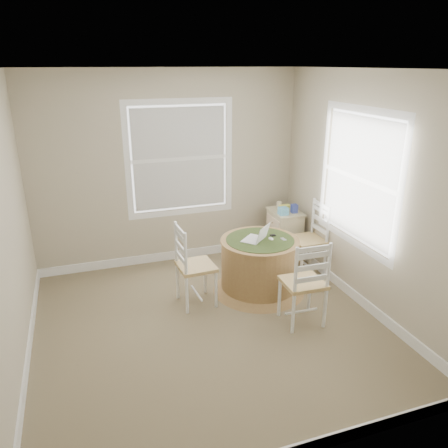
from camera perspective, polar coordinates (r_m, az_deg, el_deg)
name	(u,v)px	position (r m, az deg, el deg)	size (l,w,h in m)	color
room	(219,204)	(4.43, -0.65, 2.58)	(3.64, 3.64, 2.64)	#817151
round_table	(259,263)	(5.33, 4.63, -5.07)	(1.12, 1.12, 0.68)	olive
chair_left	(196,266)	(5.01, -3.68, -5.46)	(0.42, 0.40, 0.95)	white
chair_near	(303,282)	(4.72, 10.30, -7.48)	(0.42, 0.40, 0.95)	white
chair_right	(307,240)	(5.82, 10.84, -2.01)	(0.42, 0.40, 0.95)	white
laptop	(256,238)	(5.18, 4.16, -1.83)	(0.39, 0.39, 0.21)	white
mouse	(271,239)	(5.23, 6.14, -1.94)	(0.05, 0.08, 0.03)	white
phone	(283,240)	(5.25, 7.75, -2.02)	(0.04, 0.09, 0.02)	#B7BABF
keys	(273,236)	(5.33, 6.39, -1.53)	(0.06, 0.05, 0.03)	black
corner_chest	(284,234)	(6.32, 7.87, -1.26)	(0.40, 0.53, 0.69)	beige
tissue_box	(284,211)	(6.05, 7.78, 1.74)	(0.12, 0.12, 0.10)	#5EB1D8
box_yellow	(285,207)	(6.25, 7.99, 2.15)	(0.15, 0.10, 0.06)	#E5E851
box_blue	(293,208)	(6.13, 9.05, 2.03)	(0.08, 0.08, 0.12)	#33419A
cup_cream	(280,205)	(6.30, 7.31, 2.48)	(0.07, 0.07, 0.09)	beige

